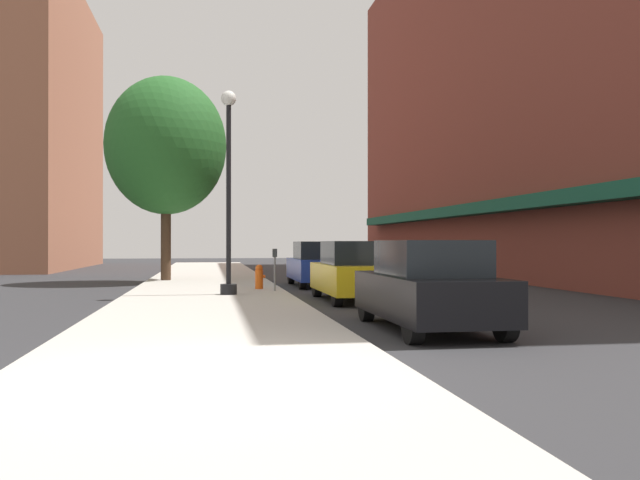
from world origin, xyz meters
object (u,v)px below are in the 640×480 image
lamppost (229,188)px  car_blue (317,265)px  car_yellow (354,272)px  tree_near (166,146)px  parking_meter_near (275,264)px  car_black (428,287)px  fire_hydrant (259,276)px

lamppost → car_blue: lamppost is taller
lamppost → car_blue: (3.41, 4.95, -2.39)m
car_yellow → car_blue: same height
tree_near → parking_meter_near: bearing=-61.3°
car_black → car_blue: bearing=89.9°
parking_meter_near → car_black: 9.18m
lamppost → car_black: bearing=-66.3°
lamppost → parking_meter_near: size_ratio=4.50×
tree_near → car_blue: (5.66, -3.02, -4.69)m
parking_meter_near → car_black: bearing=-77.7°
fire_hydrant → parking_meter_near: size_ratio=0.60×
fire_hydrant → car_yellow: 4.33m
lamppost → tree_near: size_ratio=0.72×
car_black → car_blue: (0.00, 12.72, 0.00)m
tree_near → car_yellow: tree_near is taller
car_yellow → car_black: bearing=-89.7°
fire_hydrant → car_blue: size_ratio=0.18×
fire_hydrant → parking_meter_near: (0.41, -1.03, 0.43)m
parking_meter_near → lamppost: bearing=-140.5°
car_black → parking_meter_near: bearing=102.1°
car_yellow → car_blue: size_ratio=1.00×
fire_hydrant → car_blue: 3.61m
lamppost → car_black: (3.41, -7.77, -2.39)m
car_black → car_yellow: size_ratio=1.00×
fire_hydrant → tree_near: size_ratio=0.10×
lamppost → car_yellow: lamppost is taller
car_blue → lamppost: bearing=-123.9°
lamppost → parking_meter_near: bearing=39.5°
car_black → lamppost: bearing=113.6°
fire_hydrant → car_black: size_ratio=0.18×
lamppost → car_yellow: (3.41, -1.40, -2.39)m
fire_hydrant → tree_near: (-3.31, 5.74, 4.98)m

